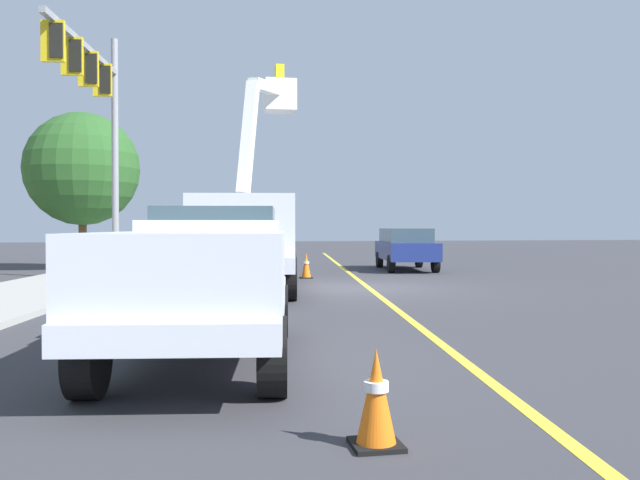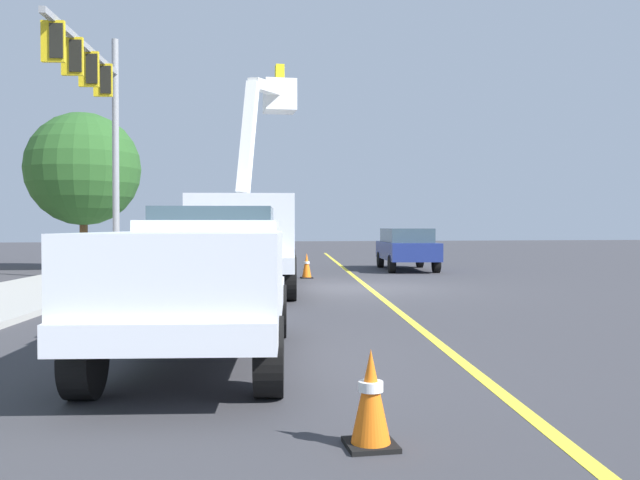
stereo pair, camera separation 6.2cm
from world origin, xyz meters
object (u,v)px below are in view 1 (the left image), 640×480
(utility_bucket_truck, at_px, (250,232))
(traffic_cone_mid_front, at_px, (306,266))
(traffic_signal_mast, at_px, (96,101))
(traffic_cone_leading, at_px, (376,399))
(passing_minivan, at_px, (406,246))
(service_pickup_truck, at_px, (203,276))

(utility_bucket_truck, relative_size, traffic_cone_mid_front, 9.78)
(traffic_signal_mast, bearing_deg, traffic_cone_leading, -164.57)
(traffic_cone_mid_front, bearing_deg, passing_minivan, -52.80)
(utility_bucket_truck, relative_size, traffic_signal_mast, 1.07)
(traffic_cone_leading, relative_size, traffic_cone_mid_front, 0.91)
(traffic_cone_leading, bearing_deg, traffic_signal_mast, 15.43)
(utility_bucket_truck, xyz_separation_m, passing_minivan, (7.15, -6.91, -0.63))
(traffic_cone_mid_front, distance_m, traffic_signal_mast, 8.48)
(utility_bucket_truck, distance_m, traffic_cone_mid_front, 4.36)
(passing_minivan, bearing_deg, traffic_cone_leading, 161.29)
(passing_minivan, bearing_deg, service_pickup_truck, 154.02)
(service_pickup_truck, relative_size, traffic_cone_leading, 7.39)
(utility_bucket_truck, bearing_deg, traffic_cone_mid_front, -31.57)
(service_pickup_truck, distance_m, traffic_cone_mid_front, 14.02)
(utility_bucket_truck, height_order, traffic_cone_leading, utility_bucket_truck)
(service_pickup_truck, xyz_separation_m, traffic_cone_mid_front, (13.53, -3.63, -0.69))
(passing_minivan, relative_size, traffic_signal_mast, 0.63)
(utility_bucket_truck, distance_m, service_pickup_truck, 10.06)
(service_pickup_truck, relative_size, passing_minivan, 1.16)
(passing_minivan, height_order, traffic_signal_mast, traffic_signal_mast)
(traffic_cone_leading, bearing_deg, utility_bucket_truck, -0.49)
(traffic_signal_mast, bearing_deg, utility_bucket_truck, -113.11)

